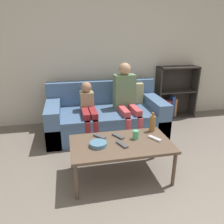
{
  "coord_description": "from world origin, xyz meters",
  "views": [
    {
      "loc": [
        -0.62,
        -1.13,
        1.61
      ],
      "look_at": [
        -0.05,
        1.6,
        0.59
      ],
      "focal_mm": 35.0,
      "sensor_mm": 36.0,
      "label": 1
    }
  ],
  "objects_px": {
    "tv_remote_0": "(99,136)",
    "tv_remote_2": "(118,136)",
    "bottle": "(152,123)",
    "snack_bowl": "(98,144)",
    "cup_near": "(136,135)",
    "tv_remote_1": "(122,144)",
    "tv_remote_3": "(155,139)",
    "couch": "(106,117)",
    "coffee_table": "(121,146)",
    "bookshelf": "(172,96)",
    "person_adult": "(126,95)",
    "person_child": "(88,108)"
  },
  "relations": [
    {
      "from": "snack_bowl",
      "to": "tv_remote_1",
      "type": "bearing_deg",
      "value": -8.78
    },
    {
      "from": "person_adult",
      "to": "snack_bowl",
      "type": "bearing_deg",
      "value": -120.83
    },
    {
      "from": "person_child",
      "to": "snack_bowl",
      "type": "relative_size",
      "value": 4.63
    },
    {
      "from": "cup_near",
      "to": "bottle",
      "type": "height_order",
      "value": "bottle"
    },
    {
      "from": "tv_remote_2",
      "to": "snack_bowl",
      "type": "height_order",
      "value": "snack_bowl"
    },
    {
      "from": "tv_remote_0",
      "to": "coffee_table",
      "type": "bearing_deg",
      "value": -79.91
    },
    {
      "from": "bookshelf",
      "to": "person_child",
      "type": "xyz_separation_m",
      "value": [
        -1.74,
        -0.63,
        0.09
      ]
    },
    {
      "from": "person_child",
      "to": "tv_remote_0",
      "type": "height_order",
      "value": "person_child"
    },
    {
      "from": "person_adult",
      "to": "bottle",
      "type": "distance_m",
      "value": 0.96
    },
    {
      "from": "bookshelf",
      "to": "person_child",
      "type": "height_order",
      "value": "bookshelf"
    },
    {
      "from": "tv_remote_2",
      "to": "snack_bowl",
      "type": "distance_m",
      "value": 0.31
    },
    {
      "from": "tv_remote_0",
      "to": "tv_remote_3",
      "type": "bearing_deg",
      "value": -55.85
    },
    {
      "from": "bottle",
      "to": "snack_bowl",
      "type": "bearing_deg",
      "value": -161.41
    },
    {
      "from": "tv_remote_1",
      "to": "tv_remote_3",
      "type": "xyz_separation_m",
      "value": [
        0.41,
        0.06,
        0.0
      ]
    },
    {
      "from": "tv_remote_1",
      "to": "tv_remote_0",
      "type": "bearing_deg",
      "value": 108.85
    },
    {
      "from": "cup_near",
      "to": "person_adult",
      "type": "bearing_deg",
      "value": 80.71
    },
    {
      "from": "tv_remote_1",
      "to": "bottle",
      "type": "bearing_deg",
      "value": 9.25
    },
    {
      "from": "person_child",
      "to": "tv_remote_2",
      "type": "distance_m",
      "value": 0.99
    },
    {
      "from": "bookshelf",
      "to": "tv_remote_1",
      "type": "distance_m",
      "value": 2.33
    },
    {
      "from": "snack_bowl",
      "to": "person_adult",
      "type": "bearing_deg",
      "value": 62.01
    },
    {
      "from": "tv_remote_0",
      "to": "tv_remote_2",
      "type": "height_order",
      "value": "same"
    },
    {
      "from": "couch",
      "to": "person_adult",
      "type": "xyz_separation_m",
      "value": [
        0.32,
        -0.09,
        0.38
      ]
    },
    {
      "from": "bookshelf",
      "to": "tv_remote_2",
      "type": "bearing_deg",
      "value": -133.14
    },
    {
      "from": "coffee_table",
      "to": "tv_remote_0",
      "type": "distance_m",
      "value": 0.29
    },
    {
      "from": "person_child",
      "to": "tv_remote_2",
      "type": "bearing_deg",
      "value": -76.43
    },
    {
      "from": "tv_remote_1",
      "to": "tv_remote_3",
      "type": "distance_m",
      "value": 0.41
    },
    {
      "from": "couch",
      "to": "bookshelf",
      "type": "xyz_separation_m",
      "value": [
        1.43,
        0.47,
        0.14
      ]
    },
    {
      "from": "snack_bowl",
      "to": "bottle",
      "type": "bearing_deg",
      "value": 18.59
    },
    {
      "from": "person_child",
      "to": "couch",
      "type": "bearing_deg",
      "value": 26.74
    },
    {
      "from": "couch",
      "to": "cup_near",
      "type": "xyz_separation_m",
      "value": [
        0.13,
        -1.2,
        0.22
      ]
    },
    {
      "from": "cup_near",
      "to": "couch",
      "type": "bearing_deg",
      "value": 96.4
    },
    {
      "from": "tv_remote_1",
      "to": "tv_remote_2",
      "type": "relative_size",
      "value": 1.02
    },
    {
      "from": "couch",
      "to": "tv_remote_0",
      "type": "bearing_deg",
      "value": -104.12
    },
    {
      "from": "person_child",
      "to": "coffee_table",
      "type": "bearing_deg",
      "value": -78.35
    },
    {
      "from": "couch",
      "to": "tv_remote_3",
      "type": "relative_size",
      "value": 11.13
    },
    {
      "from": "couch",
      "to": "snack_bowl",
      "type": "relative_size",
      "value": 10.07
    },
    {
      "from": "person_child",
      "to": "tv_remote_1",
      "type": "xyz_separation_m",
      "value": [
        0.25,
        -1.16,
        -0.05
      ]
    },
    {
      "from": "cup_near",
      "to": "tv_remote_2",
      "type": "xyz_separation_m",
      "value": [
        -0.19,
        0.09,
        -0.04
      ]
    },
    {
      "from": "cup_near",
      "to": "tv_remote_1",
      "type": "height_order",
      "value": "cup_near"
    },
    {
      "from": "couch",
      "to": "bottle",
      "type": "bearing_deg",
      "value": -68.92
    },
    {
      "from": "snack_bowl",
      "to": "tv_remote_0",
      "type": "bearing_deg",
      "value": 77.65
    },
    {
      "from": "bookshelf",
      "to": "tv_remote_0",
      "type": "distance_m",
      "value": 2.3
    },
    {
      "from": "couch",
      "to": "tv_remote_1",
      "type": "distance_m",
      "value": 1.34
    },
    {
      "from": "tv_remote_1",
      "to": "tv_remote_3",
      "type": "height_order",
      "value": "same"
    },
    {
      "from": "coffee_table",
      "to": "tv_remote_2",
      "type": "distance_m",
      "value": 0.16
    },
    {
      "from": "bookshelf",
      "to": "tv_remote_2",
      "type": "relative_size",
      "value": 5.83
    },
    {
      "from": "tv_remote_0",
      "to": "tv_remote_2",
      "type": "relative_size",
      "value": 0.95
    },
    {
      "from": "tv_remote_0",
      "to": "tv_remote_3",
      "type": "relative_size",
      "value": 0.95
    },
    {
      "from": "bookshelf",
      "to": "tv_remote_3",
      "type": "bearing_deg",
      "value": -122.0
    },
    {
      "from": "coffee_table",
      "to": "tv_remote_3",
      "type": "xyz_separation_m",
      "value": [
        0.4,
        0.0,
        0.05
      ]
    }
  ]
}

